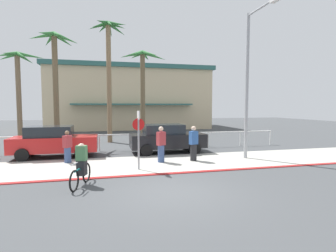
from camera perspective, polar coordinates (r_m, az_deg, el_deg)
ground_plane at (r=18.37m, az=-7.04°, el=-4.38°), size 80.00×80.00×0.00m
sidewalk_strip at (r=12.72m, az=-4.02°, el=-8.18°), size 44.00×4.00×0.02m
curb_paint at (r=10.80m, az=-2.22°, el=-10.39°), size 44.00×0.24×0.03m
building_backdrop at (r=35.23m, az=-8.39°, el=6.00°), size 19.79×11.45×7.67m
rail_fence at (r=16.78m, az=-6.48°, el=-2.30°), size 19.16×0.08×1.04m
stop_sign_bike_lane at (r=11.35m, az=-6.41°, el=-1.18°), size 0.52×0.56×2.56m
streetlight_curb at (r=14.31m, az=17.25°, el=10.20°), size 0.24×2.54×7.50m
palm_tree_0 at (r=22.93m, az=-29.76°, el=9.70°), size 3.44×3.69×6.83m
palm_tree_1 at (r=19.46m, az=-23.26°, el=12.16°), size 3.13×3.08×7.67m
palm_tree_2 at (r=21.04m, az=-12.73°, el=15.36°), size 2.99×3.31×9.12m
palm_tree_3 at (r=20.42m, az=-5.48°, el=10.91°), size 3.57×2.98×6.99m
car_red_1 at (r=15.53m, az=-23.46°, el=-3.04°), size 4.40×2.02×1.69m
car_black_2 at (r=15.63m, az=-0.30°, el=-2.64°), size 4.40×2.02×1.69m
cyclist_teal_0 at (r=9.70m, az=-18.29°, el=-8.17°), size 0.59×1.76×1.50m
pedestrian_0 at (r=13.71m, az=-20.97°, el=-4.52°), size 0.45×0.48×1.58m
pedestrian_1 at (r=13.31m, az=5.56°, el=-4.07°), size 0.47×0.41×1.77m
pedestrian_2 at (r=12.90m, az=-1.52°, el=-4.30°), size 0.47×0.43×1.78m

